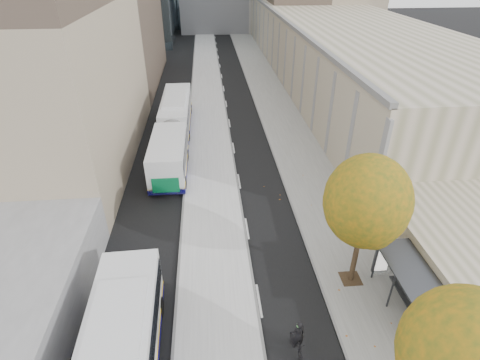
{
  "coord_description": "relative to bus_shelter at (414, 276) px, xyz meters",
  "views": [
    {
      "loc": [
        -3.83,
        -1.28,
        15.5
      ],
      "look_at": [
        -1.93,
        20.08,
        2.5
      ],
      "focal_mm": 28.0,
      "sensor_mm": 36.0,
      "label": 1
    }
  ],
  "objects": [
    {
      "name": "distant_car",
      "position": [
        -13.34,
        34.61,
        -1.57
      ],
      "size": [
        2.54,
        3.91,
        1.24
      ],
      "primitive_type": "imported",
      "rotation": [
        0.0,
        0.0,
        0.32
      ],
      "color": "silver",
      "rests_on": "ground"
    },
    {
      "name": "bus_shelter",
      "position": [
        0.0,
        0.0,
        0.0
      ],
      "size": [
        1.9,
        4.4,
        2.53
      ],
      "color": "#383A3F",
      "rests_on": "sidewalk"
    },
    {
      "name": "cyclist",
      "position": [
        -6.05,
        -2.03,
        -1.43
      ],
      "size": [
        0.73,
        1.66,
        2.05
      ],
      "rotation": [
        0.0,
        0.0,
        0.18
      ],
      "color": "black",
      "rests_on": "ground"
    },
    {
      "name": "bus_platform",
      "position": [
        -9.56,
        24.04,
        -2.11
      ],
      "size": [
        4.25,
        150.0,
        0.15
      ],
      "primitive_type": "cube",
      "color": "#B5B5B5",
      "rests_on": "ground"
    },
    {
      "name": "tree_c",
      "position": [
        -2.09,
        2.04,
        3.06
      ],
      "size": [
        4.2,
        4.2,
        7.28
      ],
      "color": "black",
      "rests_on": "sidewalk"
    },
    {
      "name": "sidewalk",
      "position": [
        -1.56,
        24.04,
        -2.15
      ],
      "size": [
        4.75,
        150.0,
        0.08
      ],
      "primitive_type": "cube",
      "color": "gray",
      "rests_on": "ground"
    },
    {
      "name": "bus_far",
      "position": [
        -12.8,
        20.32,
        -0.5
      ],
      "size": [
        2.82,
        18.58,
        3.1
      ],
      "rotation": [
        0.0,
        0.0,
        -0.0
      ],
      "color": "silver",
      "rests_on": "ground"
    },
    {
      "name": "building_tan",
      "position": [
        9.81,
        53.04,
        1.81
      ],
      "size": [
        18.0,
        92.0,
        8.0
      ],
      "primitive_type": "cube",
      "color": "gray",
      "rests_on": "ground"
    },
    {
      "name": "tree_b",
      "position": [
        -2.09,
        -5.96,
        2.85
      ],
      "size": [
        4.0,
        4.0,
        6.97
      ],
      "color": "black",
      "rests_on": "sidewalk"
    }
  ]
}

